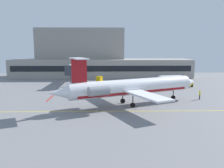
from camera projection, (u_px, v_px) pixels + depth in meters
ground at (104, 109)px, 41.76m from camera, size 120.00×120.00×0.11m
terminal_building at (94, 59)px, 87.38m from camera, size 63.82×13.56×17.52m
jet_bridge_west at (74, 68)px, 70.41m from camera, size 2.40×18.76×5.93m
regional_jet at (131, 87)px, 43.82m from camera, size 28.89×21.28×8.89m
baggage_tug at (185, 83)px, 63.72m from camera, size 4.43×4.08×2.36m
pushback_tractor at (101, 81)px, 69.41m from camera, size 3.94×3.16×2.28m
belt_loader at (158, 86)px, 60.71m from camera, size 4.04×3.20×2.19m
fuel_tank at (170, 79)px, 71.42m from camera, size 8.13×2.98×2.34m
marshaller at (200, 94)px, 48.86m from camera, size 0.50×0.76×2.04m
safety_cone_alpha at (109, 95)px, 52.48m from camera, size 0.47×0.47×0.55m
safety_cone_bravo at (125, 95)px, 52.87m from camera, size 0.47×0.47×0.55m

